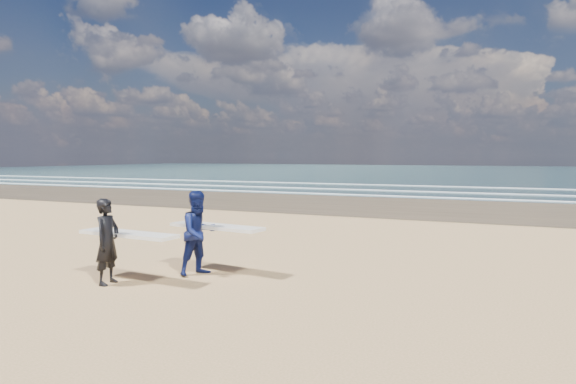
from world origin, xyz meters
The scene contains 2 objects.
surfer_near centered at (0.81, -0.24, 0.85)m, with size 2.23×1.01×1.66m.
surfer_far centered at (1.95, 1.12, 0.89)m, with size 2.25×1.27×1.76m.
Camera 1 is at (8.03, -7.75, 2.49)m, focal length 32.00 mm.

